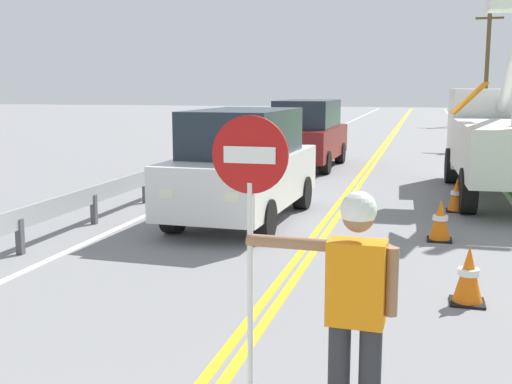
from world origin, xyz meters
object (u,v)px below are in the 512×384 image
traffic_cone_lead (468,276)px  traffic_cone_tail (457,195)px  utility_pole_far (487,64)px  traffic_cone_mid (440,221)px  oncoming_suv_second (307,134)px  oncoming_suv_nearest (243,165)px  stop_sign_paddle (250,202)px  utility_bucket_truck (505,135)px  flagger_worker (355,301)px

traffic_cone_lead → traffic_cone_tail: same height
utility_pole_far → traffic_cone_lead: bearing=-94.7°
traffic_cone_mid → oncoming_suv_second: bearing=112.9°
traffic_cone_mid → oncoming_suv_nearest: bearing=167.2°
oncoming_suv_second → stop_sign_paddle: bearing=-81.3°
oncoming_suv_second → utility_pole_far: 28.01m
oncoming_suv_second → traffic_cone_mid: size_ratio=6.64×
stop_sign_paddle → traffic_cone_tail: bearing=78.6°
traffic_cone_tail → oncoming_suv_nearest: bearing=-154.5°
utility_pole_far → traffic_cone_tail: bearing=-95.4°
stop_sign_paddle → utility_bucket_truck: 12.03m
flagger_worker → traffic_cone_tail: size_ratio=2.61×
oncoming_suv_nearest → utility_pole_far: (7.11, 35.20, 2.92)m
flagger_worker → utility_pole_far: bearing=84.3°
flagger_worker → stop_sign_paddle: bearing=177.0°
oncoming_suv_nearest → flagger_worker: bearing=-68.6°
stop_sign_paddle → traffic_cone_mid: size_ratio=3.33×
utility_pole_far → traffic_cone_mid: bearing=-95.6°
utility_pole_far → stop_sign_paddle: bearing=-96.7°
traffic_cone_mid → utility_pole_far: bearing=84.4°
utility_bucket_truck → traffic_cone_mid: 5.47m
utility_bucket_truck → oncoming_suv_nearest: (-5.11, -4.33, -0.34)m
oncoming_suv_second → flagger_worker: bearing=-78.7°
oncoming_suv_second → traffic_cone_lead: 13.04m
stop_sign_paddle → oncoming_suv_nearest: 7.65m
utility_pole_far → utility_bucket_truck: bearing=-93.7°
traffic_cone_lead → traffic_cone_mid: same height
traffic_cone_mid → traffic_cone_tail: same height
flagger_worker → utility_bucket_truck: 11.90m
utility_bucket_truck → oncoming_suv_second: size_ratio=1.48×
utility_pole_far → oncoming_suv_nearest: bearing=-101.4°
oncoming_suv_second → traffic_cone_lead: bearing=-71.5°
oncoming_suv_nearest → traffic_cone_tail: 4.47m
utility_pole_far → traffic_cone_mid: (-3.50, -36.02, -3.64)m
utility_bucket_truck → oncoming_suv_nearest: size_ratio=1.48×
traffic_cone_tail → traffic_cone_mid: bearing=-97.8°
oncoming_suv_nearest → traffic_cone_lead: size_ratio=6.67×
traffic_cone_mid → stop_sign_paddle: bearing=-102.9°
flagger_worker → traffic_cone_lead: bearing=73.6°
oncoming_suv_nearest → traffic_cone_tail: size_ratio=6.67×
stop_sign_paddle → utility_pole_far: utility_pole_far is taller
flagger_worker → traffic_cone_lead: flagger_worker is taller
traffic_cone_lead → utility_pole_far: bearing=85.3°
flagger_worker → traffic_cone_tail: 9.35m
utility_pole_far → traffic_cone_tail: size_ratio=10.85×
utility_pole_far → oncoming_suv_second: bearing=-105.3°
utility_bucket_truck → traffic_cone_mid: size_ratio=9.84×
stop_sign_paddle → utility_pole_far: size_ratio=0.31×
stop_sign_paddle → traffic_cone_tail: size_ratio=3.33×
flagger_worker → traffic_cone_lead: (0.99, 3.35, -0.71)m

